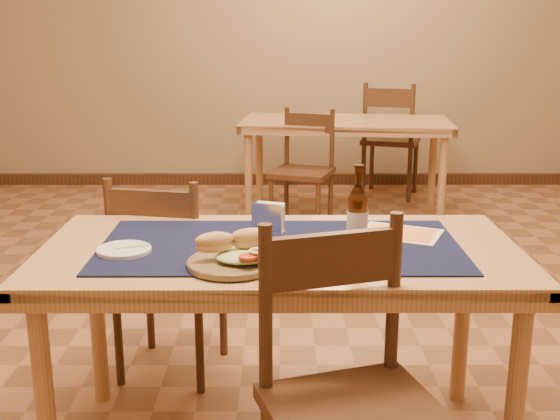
{
  "coord_description": "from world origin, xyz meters",
  "views": [
    {
      "loc": [
        -0.01,
        -3.04,
        1.47
      ],
      "look_at": [
        0.0,
        -0.7,
        0.85
      ],
      "focal_mm": 45.0,
      "sensor_mm": 36.0,
      "label": 1
    }
  ],
  "objects_px": {
    "back_table": "(346,130)",
    "napkin_holder": "(268,218)",
    "sandwich_plate": "(235,256)",
    "main_table": "(280,270)",
    "chair_main_near": "(352,401)",
    "chair_main_far": "(167,273)",
    "beer_bottle": "(357,215)"
  },
  "relations": [
    {
      "from": "chair_main_near",
      "to": "sandwich_plate",
      "type": "relative_size",
      "value": 3.48
    },
    {
      "from": "napkin_holder",
      "to": "sandwich_plate",
      "type": "bearing_deg",
      "value": -105.15
    },
    {
      "from": "main_table",
      "to": "chair_main_near",
      "type": "height_order",
      "value": "chair_main_near"
    },
    {
      "from": "beer_bottle",
      "to": "napkin_holder",
      "type": "distance_m",
      "value": 0.33
    },
    {
      "from": "main_table",
      "to": "sandwich_plate",
      "type": "height_order",
      "value": "sandwich_plate"
    },
    {
      "from": "napkin_holder",
      "to": "beer_bottle",
      "type": "bearing_deg",
      "value": -24.12
    },
    {
      "from": "main_table",
      "to": "chair_main_far",
      "type": "distance_m",
      "value": 0.74
    },
    {
      "from": "chair_main_near",
      "to": "beer_bottle",
      "type": "xyz_separation_m",
      "value": [
        0.07,
        0.59,
        0.35
      ]
    },
    {
      "from": "back_table",
      "to": "napkin_holder",
      "type": "xyz_separation_m",
      "value": [
        -0.56,
        -3.07,
        0.14
      ]
    },
    {
      "from": "beer_bottle",
      "to": "main_table",
      "type": "bearing_deg",
      "value": -175.72
    },
    {
      "from": "back_table",
      "to": "chair_main_far",
      "type": "height_order",
      "value": "chair_main_far"
    },
    {
      "from": "back_table",
      "to": "sandwich_plate",
      "type": "height_order",
      "value": "sandwich_plate"
    },
    {
      "from": "main_table",
      "to": "sandwich_plate",
      "type": "distance_m",
      "value": 0.28
    },
    {
      "from": "chair_main_near",
      "to": "beer_bottle",
      "type": "relative_size",
      "value": 3.59
    },
    {
      "from": "main_table",
      "to": "chair_main_far",
      "type": "xyz_separation_m",
      "value": [
        -0.47,
        0.54,
        -0.2
      ]
    },
    {
      "from": "back_table",
      "to": "chair_main_far",
      "type": "distance_m",
      "value": 2.87
    },
    {
      "from": "sandwich_plate",
      "to": "napkin_holder",
      "type": "height_order",
      "value": "same"
    },
    {
      "from": "back_table",
      "to": "beer_bottle",
      "type": "height_order",
      "value": "beer_bottle"
    },
    {
      "from": "main_table",
      "to": "napkin_holder",
      "type": "height_order",
      "value": "napkin_holder"
    },
    {
      "from": "chair_main_near",
      "to": "sandwich_plate",
      "type": "height_order",
      "value": "chair_main_near"
    },
    {
      "from": "back_table",
      "to": "chair_main_far",
      "type": "bearing_deg",
      "value": -110.28
    },
    {
      "from": "chair_main_far",
      "to": "napkin_holder",
      "type": "xyz_separation_m",
      "value": [
        0.43,
        -0.38,
        0.34
      ]
    },
    {
      "from": "chair_main_far",
      "to": "chair_main_near",
      "type": "distance_m",
      "value": 1.29
    },
    {
      "from": "sandwich_plate",
      "to": "beer_bottle",
      "type": "height_order",
      "value": "beer_bottle"
    },
    {
      "from": "chair_main_near",
      "to": "beer_bottle",
      "type": "distance_m",
      "value": 0.69
    },
    {
      "from": "sandwich_plate",
      "to": "back_table",
      "type": "bearing_deg",
      "value": 79.1
    },
    {
      "from": "napkin_holder",
      "to": "chair_main_far",
      "type": "bearing_deg",
      "value": 138.46
    },
    {
      "from": "chair_main_far",
      "to": "beer_bottle",
      "type": "bearing_deg",
      "value": -35.22
    },
    {
      "from": "sandwich_plate",
      "to": "chair_main_far",
      "type": "bearing_deg",
      "value": 114.16
    },
    {
      "from": "chair_main_far",
      "to": "napkin_holder",
      "type": "height_order",
      "value": "chair_main_far"
    },
    {
      "from": "main_table",
      "to": "back_table",
      "type": "distance_m",
      "value": 3.27
    },
    {
      "from": "main_table",
      "to": "chair_main_near",
      "type": "distance_m",
      "value": 0.62
    }
  ]
}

